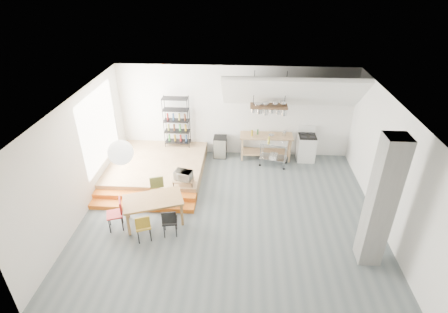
# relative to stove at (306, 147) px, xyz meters

# --- Properties ---
(floor) EXTENTS (8.00, 8.00, 0.00)m
(floor) POSITION_rel_stove_xyz_m (-2.50, -3.16, -0.48)
(floor) COLOR #566164
(floor) RESTS_ON ground
(wall_back) EXTENTS (8.00, 0.04, 3.20)m
(wall_back) POSITION_rel_stove_xyz_m (-2.50, 0.34, 1.12)
(wall_back) COLOR silver
(wall_back) RESTS_ON ground
(wall_left) EXTENTS (0.04, 7.00, 3.20)m
(wall_left) POSITION_rel_stove_xyz_m (-6.50, -3.16, 1.12)
(wall_left) COLOR silver
(wall_left) RESTS_ON ground
(wall_right) EXTENTS (0.04, 7.00, 3.20)m
(wall_right) POSITION_rel_stove_xyz_m (1.50, -3.16, 1.12)
(wall_right) COLOR silver
(wall_right) RESTS_ON ground
(ceiling) EXTENTS (8.00, 7.00, 0.02)m
(ceiling) POSITION_rel_stove_xyz_m (-2.50, -3.16, 2.72)
(ceiling) COLOR white
(ceiling) RESTS_ON wall_back
(slope_ceiling) EXTENTS (4.40, 1.44, 1.32)m
(slope_ceiling) POSITION_rel_stove_xyz_m (-0.70, -0.26, 2.07)
(slope_ceiling) COLOR white
(slope_ceiling) RESTS_ON wall_back
(window_pane) EXTENTS (0.02, 2.50, 2.20)m
(window_pane) POSITION_rel_stove_xyz_m (-6.48, -1.66, 1.32)
(window_pane) COLOR white
(window_pane) RESTS_ON wall_left
(platform) EXTENTS (3.00, 3.00, 0.40)m
(platform) POSITION_rel_stove_xyz_m (-5.00, -1.16, -0.28)
(platform) COLOR #96714B
(platform) RESTS_ON ground
(step_lower) EXTENTS (3.00, 0.35, 0.13)m
(step_lower) POSITION_rel_stove_xyz_m (-5.00, -3.11, -0.41)
(step_lower) COLOR orange
(step_lower) RESTS_ON ground
(step_upper) EXTENTS (3.00, 0.35, 0.27)m
(step_upper) POSITION_rel_stove_xyz_m (-5.00, -2.76, -0.35)
(step_upper) COLOR orange
(step_upper) RESTS_ON ground
(concrete_column) EXTENTS (0.50, 0.50, 3.20)m
(concrete_column) POSITION_rel_stove_xyz_m (0.80, -4.66, 1.12)
(concrete_column) COLOR slate
(concrete_column) RESTS_ON ground
(kitchen_counter) EXTENTS (1.80, 0.60, 0.91)m
(kitchen_counter) POSITION_rel_stove_xyz_m (-1.40, -0.01, 0.15)
(kitchen_counter) COLOR #96714B
(kitchen_counter) RESTS_ON ground
(stove) EXTENTS (0.60, 0.60, 1.18)m
(stove) POSITION_rel_stove_xyz_m (0.00, 0.00, 0.00)
(stove) COLOR white
(stove) RESTS_ON ground
(pot_rack) EXTENTS (1.20, 0.50, 1.43)m
(pot_rack) POSITION_rel_stove_xyz_m (-1.37, -0.23, 1.50)
(pot_rack) COLOR #452E1B
(pot_rack) RESTS_ON ceiling
(wire_shelving) EXTENTS (0.88, 0.38, 1.80)m
(wire_shelving) POSITION_rel_stove_xyz_m (-4.50, 0.04, 0.85)
(wire_shelving) COLOR black
(wire_shelving) RESTS_ON platform
(microwave_shelf) EXTENTS (0.60, 0.40, 0.16)m
(microwave_shelf) POSITION_rel_stove_xyz_m (-3.90, -2.41, 0.07)
(microwave_shelf) COLOR #96714B
(microwave_shelf) RESTS_ON platform
(paper_lantern) EXTENTS (0.60, 0.60, 0.60)m
(paper_lantern) POSITION_rel_stove_xyz_m (-5.07, -3.85, 1.72)
(paper_lantern) COLOR white
(paper_lantern) RESTS_ON ceiling
(dining_table) EXTENTS (1.72, 1.32, 0.72)m
(dining_table) POSITION_rel_stove_xyz_m (-4.50, -3.64, 0.16)
(dining_table) COLOR olive
(dining_table) RESTS_ON ground
(chair_mustard) EXTENTS (0.48, 0.48, 0.81)m
(chair_mustard) POSITION_rel_stove_xyz_m (-4.58, -4.40, 0.00)
(chair_mustard) COLOR #9E781B
(chair_mustard) RESTS_ON ground
(chair_black) EXTENTS (0.43, 0.43, 0.82)m
(chair_black) POSITION_rel_stove_xyz_m (-3.97, -4.18, 0.01)
(chair_black) COLOR black
(chair_black) RESTS_ON ground
(chair_olive) EXTENTS (0.50, 0.50, 0.87)m
(chair_olive) POSITION_rel_stove_xyz_m (-4.55, -2.93, 0.04)
(chair_olive) COLOR #616730
(chair_olive) RESTS_ON ground
(chair_red) EXTENTS (0.51, 0.51, 0.87)m
(chair_red) POSITION_rel_stove_xyz_m (-5.37, -3.96, 0.04)
(chair_red) COLOR red
(chair_red) RESTS_ON ground
(rolling_cart) EXTENTS (0.98, 0.69, 0.88)m
(rolling_cart) POSITION_rel_stove_xyz_m (-1.15, -0.46, 0.09)
(rolling_cart) COLOR silver
(rolling_cart) RESTS_ON ground
(mini_fridge) EXTENTS (0.45, 0.45, 0.76)m
(mini_fridge) POSITION_rel_stove_xyz_m (-3.00, 0.04, -0.10)
(mini_fridge) COLOR black
(mini_fridge) RESTS_ON ground
(microwave) EXTENTS (0.56, 0.45, 0.27)m
(microwave) POSITION_rel_stove_xyz_m (-3.90, -2.41, 0.22)
(microwave) COLOR beige
(microwave) RESTS_ON microwave_shelf
(bowl) EXTENTS (0.21, 0.21, 0.05)m
(bowl) POSITION_rel_stove_xyz_m (-1.23, -0.06, 0.45)
(bowl) COLOR silver
(bowl) RESTS_ON kitchen_counter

